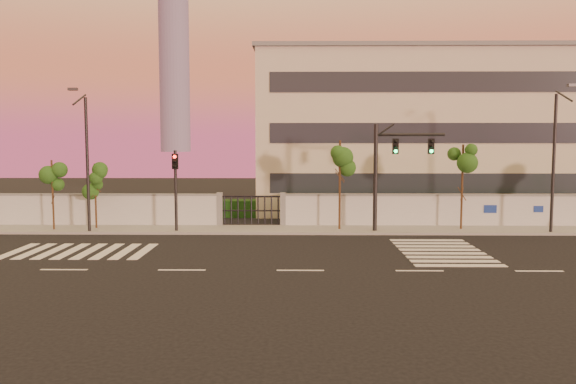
% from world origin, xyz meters
% --- Properties ---
extents(ground, '(120.00, 120.00, 0.00)m').
position_xyz_m(ground, '(0.00, 0.00, 0.00)').
color(ground, black).
rests_on(ground, ground).
extents(sidewalk, '(60.00, 3.00, 0.15)m').
position_xyz_m(sidewalk, '(0.00, 10.50, 0.07)').
color(sidewalk, gray).
rests_on(sidewalk, ground).
extents(perimeter_wall, '(60.00, 0.36, 2.20)m').
position_xyz_m(perimeter_wall, '(0.10, 12.00, 1.07)').
color(perimeter_wall, '#B5B8BC').
rests_on(perimeter_wall, ground).
extents(hedge_row, '(41.00, 4.25, 1.80)m').
position_xyz_m(hedge_row, '(1.17, 14.74, 0.82)').
color(hedge_row, black).
rests_on(hedge_row, ground).
extents(institutional_building, '(24.40, 12.40, 12.25)m').
position_xyz_m(institutional_building, '(9.00, 21.99, 6.16)').
color(institutional_building, beige).
rests_on(institutional_building, ground).
extents(distant_skyscraper, '(16.00, 16.00, 118.00)m').
position_xyz_m(distant_skyscraper, '(-65.00, 280.00, 61.98)').
color(distant_skyscraper, slate).
rests_on(distant_skyscraper, ground).
extents(road_markings, '(57.00, 7.62, 0.02)m').
position_xyz_m(road_markings, '(-1.58, 3.76, 0.01)').
color(road_markings, silver).
rests_on(road_markings, ground).
extents(street_tree_b, '(1.37, 1.09, 4.31)m').
position_xyz_m(street_tree_b, '(-14.72, 10.02, 3.17)').
color(street_tree_b, '#382314').
rests_on(street_tree_b, ground).
extents(street_tree_c, '(1.37, 1.09, 4.08)m').
position_xyz_m(street_tree_c, '(-12.37, 10.63, 3.01)').
color(street_tree_c, '#382314').
rests_on(street_tree_c, ground).
extents(street_tree_d, '(1.60, 1.28, 5.49)m').
position_xyz_m(street_tree_d, '(2.47, 10.40, 4.04)').
color(street_tree_d, '#382314').
rests_on(street_tree_d, ground).
extents(street_tree_e, '(1.54, 1.22, 5.24)m').
position_xyz_m(street_tree_e, '(9.83, 10.54, 3.85)').
color(street_tree_e, '#382314').
rests_on(street_tree_e, ground).
extents(traffic_signal_main, '(4.03, 1.09, 6.43)m').
position_xyz_m(traffic_signal_main, '(5.31, 9.79, 4.06)').
color(traffic_signal_main, black).
rests_on(traffic_signal_main, ground).
extents(traffic_signal_secondary, '(0.38, 0.36, 4.90)m').
position_xyz_m(traffic_signal_secondary, '(-7.26, 9.58, 3.11)').
color(traffic_signal_secondary, black).
rests_on(traffic_signal_secondary, ground).
extents(streetlight_west, '(0.50, 2.00, 8.33)m').
position_xyz_m(streetlight_west, '(-12.37, 9.24, 4.50)').
color(streetlight_west, black).
rests_on(streetlight_west, ground).
extents(streetlight_east, '(0.51, 2.05, 8.51)m').
position_xyz_m(streetlight_east, '(14.73, 9.27, 4.60)').
color(streetlight_east, black).
rests_on(streetlight_east, ground).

